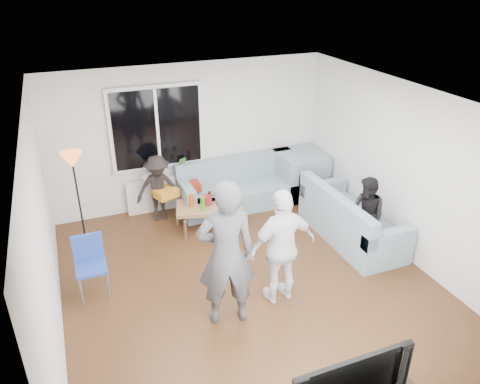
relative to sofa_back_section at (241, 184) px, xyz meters
name	(u,v)px	position (x,y,z in m)	size (l,w,h in m)	color
floor	(249,284)	(-0.79, -2.27, -0.45)	(5.00, 5.50, 0.04)	#56351C
ceiling	(251,102)	(-0.79, -2.27, 2.20)	(5.00, 5.50, 0.04)	white
wall_back	(190,136)	(-0.79, 0.50, 0.88)	(5.00, 0.04, 2.60)	silver
wall_front	(385,351)	(-0.79, -5.04, 0.88)	(5.00, 0.04, 2.60)	silver
wall_left	(42,241)	(-3.31, -2.27, 0.88)	(0.04, 5.50, 2.60)	silver
wall_right	(407,173)	(1.73, -2.27, 0.88)	(0.04, 5.50, 2.60)	silver
window_frame	(157,128)	(-1.39, 0.42, 1.12)	(1.62, 0.06, 1.47)	white
window_glass	(157,128)	(-1.39, 0.38, 1.12)	(1.50, 0.02, 1.35)	black
window_mullion	(157,129)	(-1.39, 0.37, 1.12)	(0.05, 0.03, 1.35)	white
radiator	(163,193)	(-1.39, 0.38, -0.11)	(1.30, 0.12, 0.62)	silver
potted_plant	(181,166)	(-1.03, 0.35, 0.38)	(0.20, 0.16, 0.37)	#2A5F26
vase	(146,177)	(-1.66, 0.35, 0.28)	(0.16, 0.16, 0.17)	white
sofa_back_section	(241,184)	(0.00, 0.00, 0.00)	(2.30, 0.85, 0.85)	gray
sofa_right_section	(352,215)	(1.23, -1.76, 0.00)	(0.85, 2.00, 0.85)	gray
sofa_corner	(300,174)	(1.23, 0.00, 0.00)	(0.85, 0.85, 0.85)	gray
cushion_yellow	(166,193)	(-1.41, -0.02, 0.09)	(0.38, 0.32, 0.14)	orange
cushion_red	(190,187)	(-0.96, 0.06, 0.09)	(0.36, 0.30, 0.13)	maroon
coffee_table	(210,216)	(-0.80, -0.55, -0.22)	(1.10, 0.60, 0.40)	#A57A4F
pitcher	(207,200)	(-0.82, -0.49, 0.06)	(0.17, 0.17, 0.17)	maroon
side_chair	(91,269)	(-2.84, -1.72, 0.01)	(0.40, 0.40, 0.86)	#233F98
floor_lamp	(79,200)	(-2.84, -0.31, 0.36)	(0.32, 0.32, 1.56)	orange
player_left	(226,254)	(-1.33, -2.82, 0.54)	(0.71, 0.46, 1.94)	#434348
player_right	(282,247)	(-0.52, -2.71, 0.38)	(0.95, 0.39, 1.62)	silver
spectator_right	(367,215)	(1.23, -2.11, 0.18)	(0.59, 0.46, 1.21)	black
spectator_back	(158,188)	(-1.53, 0.03, 0.17)	(0.77, 0.44, 1.19)	black
television	(344,378)	(-0.94, -4.77, 0.35)	(1.17, 0.15, 0.67)	black
bottle_d	(222,198)	(-0.60, -0.64, 0.12)	(0.07, 0.07, 0.29)	#CD5F12
bottle_e	(227,194)	(-0.43, -0.42, 0.07)	(0.07, 0.07, 0.19)	black
bottle_b	(203,204)	(-0.95, -0.67, 0.09)	(0.08, 0.08, 0.24)	#3C8B19
bottle_a	(192,201)	(-1.09, -0.48, 0.09)	(0.07, 0.07, 0.22)	#D24A0C
bottle_c	(210,197)	(-0.75, -0.45, 0.08)	(0.07, 0.07, 0.21)	black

